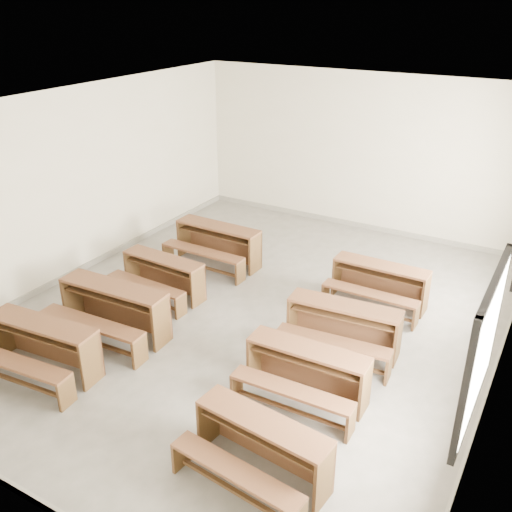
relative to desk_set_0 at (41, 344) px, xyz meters
The scene contains 9 objects.
room 3.64m from the desk_set_0, 56.12° to the left, with size 8.50×8.50×3.20m.
desk_set_0 is the anchor object (origin of this frame).
desk_set_1 1.17m from the desk_set_0, 81.73° to the left, with size 1.73×0.95×0.76m.
desk_set_2 2.45m from the desk_set_0, 89.10° to the left, with size 1.49×0.82×0.65m.
desk_set_3 3.90m from the desk_set_0, 87.79° to the left, with size 1.64×0.88×0.73m.
desk_set_4 3.36m from the desk_set_0, ahead, with size 1.56×0.93×0.67m.
desk_set_5 3.45m from the desk_set_0, 21.09° to the left, with size 1.54×0.83×0.68m.
desk_set_6 4.02m from the desk_set_0, 36.93° to the left, with size 1.62×0.94×0.70m.
desk_set_7 5.08m from the desk_set_0, 50.62° to the left, with size 1.51×0.79×0.68m.
Camera 1 is at (3.85, -6.66, 4.58)m, focal length 40.00 mm.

